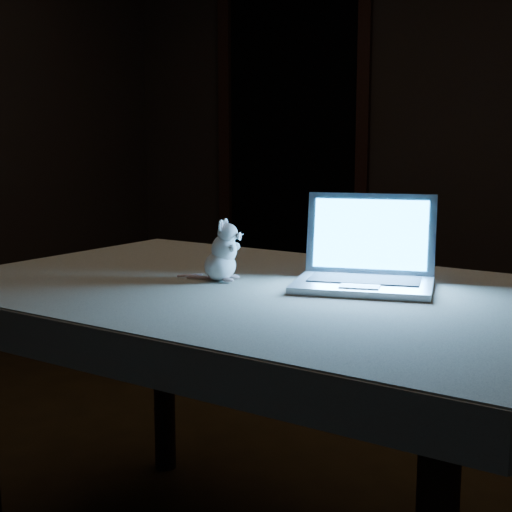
% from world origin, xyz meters
% --- Properties ---
extents(floor, '(5.00, 5.00, 0.00)m').
position_xyz_m(floor, '(0.00, 0.00, 0.00)').
color(floor, black).
rests_on(floor, ground).
extents(back_wall, '(4.50, 0.04, 2.60)m').
position_xyz_m(back_wall, '(0.00, 2.50, 1.30)').
color(back_wall, black).
rests_on(back_wall, ground).
extents(doorway, '(1.06, 0.36, 2.13)m').
position_xyz_m(doorway, '(-1.10, 2.50, 1.06)').
color(doorway, black).
rests_on(doorway, back_wall).
extents(table, '(1.55, 1.13, 0.76)m').
position_xyz_m(table, '(0.02, -0.52, 0.38)').
color(table, black).
rests_on(table, floor).
extents(tablecloth, '(1.57, 1.10, 0.09)m').
position_xyz_m(tablecloth, '(0.06, -0.52, 0.72)').
color(tablecloth, '#B8AF97').
rests_on(tablecloth, table).
extents(laptop, '(0.37, 0.33, 0.22)m').
position_xyz_m(laptop, '(0.27, -0.46, 0.88)').
color(laptop, '#A9A9AE').
rests_on(laptop, tablecloth).
extents(plush_mouse, '(0.13, 0.13, 0.15)m').
position_xyz_m(plush_mouse, '(-0.08, -0.51, 0.84)').
color(plush_mouse, white).
rests_on(plush_mouse, tablecloth).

